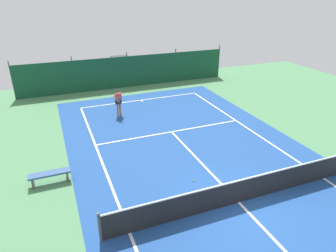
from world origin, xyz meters
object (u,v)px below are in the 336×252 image
Objects in this scene: tennis_net at (240,191)px; tennis_ball_by_sideline at (98,105)px; tennis_player at (118,101)px; tennis_ball_near_player at (193,181)px; parked_car at (122,67)px; courtside_bench at (50,175)px; tennis_ball_midcourt at (159,100)px; water_bottle at (68,178)px.

tennis_net reaches higher than tennis_ball_by_sideline.
tennis_ball_near_player is (1.12, -7.96, -0.93)m from tennis_player.
tennis_ball_near_player is at bearing -78.77° from tennis_ball_by_sideline.
parked_car is (2.40, 8.72, -0.12)m from tennis_player.
tennis_net is 153.33× the size of tennis_ball_near_player.
tennis_player reaches higher than tennis_net.
courtside_bench is (-4.23, -5.93, -0.59)m from tennis_player.
courtside_bench is at bearing 24.77° from tennis_player.
tennis_ball_midcourt is at bearing -8.63° from tennis_ball_by_sideline.
tennis_ball_by_sideline is at bearing 103.93° from tennis_net.
tennis_ball_by_sideline is 7.24m from parked_car.
tennis_player reaches higher than tennis_ball_near_player.
tennis_ball_midcourt is at bearing 48.69° from water_bottle.
tennis_ball_midcourt is at bearing 84.49° from tennis_net.
tennis_player reaches higher than tennis_ball_midcourt.
parked_car reaches higher than courtside_bench.
parked_car reaches higher than tennis_player.
parked_car is 2.67× the size of courtside_bench.
parked_car reaches higher than tennis_ball_midcourt.
courtside_bench is at bearing 148.73° from tennis_net.
water_bottle is at bearing -107.77° from tennis_ball_by_sideline.
tennis_net is at bearing -31.27° from courtside_bench.
tennis_net is 2.37× the size of parked_car.
tennis_ball_by_sideline is at bearing 72.23° from water_bottle.
tennis_ball_midcourt is 1.00× the size of tennis_ball_by_sideline.
courtside_bench is (-5.35, 2.03, 0.34)m from tennis_ball_near_player.
courtside_bench is at bearing 159.23° from tennis_ball_near_player.
tennis_player is at bearing 54.48° from courtside_bench.
water_bottle reaches higher than tennis_ball_by_sideline.
tennis_ball_near_player is (-0.96, 1.80, -0.48)m from tennis_net.
courtside_bench reaches higher than water_bottle.
tennis_player reaches higher than courtside_bench.
tennis_ball_near_player and tennis_ball_midcourt have the same top height.
tennis_player is 1.03× the size of courtside_bench.
water_bottle reaches higher than tennis_ball_near_player.
tennis_ball_midcourt is 0.04× the size of courtside_bench.
tennis_player is 3.73m from tennis_ball_midcourt.
courtside_bench reaches higher than tennis_ball_by_sideline.
tennis_ball_near_player is at bearing -102.06° from tennis_ball_midcourt.
tennis_ball_by_sideline is 8.75m from water_bottle.
tennis_ball_midcourt is at bearing 77.94° from tennis_ball_near_player.
tennis_net is at bearing 86.54° from parked_car.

